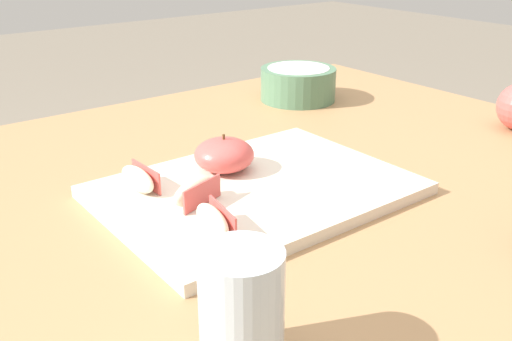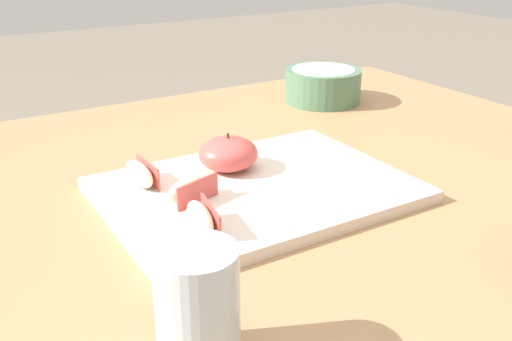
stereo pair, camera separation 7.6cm
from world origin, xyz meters
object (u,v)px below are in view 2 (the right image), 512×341
at_px(cutting_board, 256,190).
at_px(apple_wedge_front, 140,174).
at_px(apple_wedge_right, 191,189).
at_px(apple_half_skin_up, 228,154).
at_px(drinking_glass_water, 198,308).
at_px(ceramic_fruit_bowl, 323,84).
at_px(apple_wedge_near_knife, 201,218).

height_order(cutting_board, apple_wedge_front, apple_wedge_front).
bearing_deg(apple_wedge_right, apple_half_skin_up, 36.36).
bearing_deg(cutting_board, drinking_glass_water, -129.42).
xyz_separation_m(apple_wedge_right, ceramic_fruit_bowl, (0.44, 0.31, 0.00)).
relative_size(apple_wedge_front, apple_wedge_near_knife, 0.98).
distance_m(cutting_board, apple_half_skin_up, 0.07).
bearing_deg(ceramic_fruit_bowl, apple_wedge_right, -144.68).
distance_m(apple_wedge_front, drinking_glass_water, 0.34).
distance_m(apple_wedge_right, ceramic_fruit_bowl, 0.54).
bearing_deg(cutting_board, apple_wedge_right, 179.26).
distance_m(apple_wedge_right, drinking_glass_water, 0.27).
relative_size(apple_wedge_near_knife, drinking_glass_water, 0.70).
bearing_deg(ceramic_fruit_bowl, drinking_glass_water, -134.48).
height_order(apple_wedge_front, ceramic_fruit_bowl, ceramic_fruit_bowl).
height_order(cutting_board, drinking_glass_water, drinking_glass_water).
xyz_separation_m(cutting_board, drinking_glass_water, (-0.20, -0.25, 0.04)).
xyz_separation_m(apple_wedge_near_knife, drinking_glass_water, (-0.09, -0.17, 0.02)).
xyz_separation_m(apple_wedge_front, drinking_glass_water, (-0.07, -0.33, 0.02)).
xyz_separation_m(apple_wedge_right, apple_wedge_near_knife, (-0.02, -0.08, 0.00)).
bearing_deg(apple_half_skin_up, cutting_board, -85.36).
distance_m(cutting_board, drinking_glass_water, 0.32).
xyz_separation_m(cutting_board, apple_wedge_near_knife, (-0.12, -0.08, 0.02)).
xyz_separation_m(apple_half_skin_up, apple_wedge_near_knife, (-0.11, -0.14, -0.01)).
relative_size(cutting_board, apple_wedge_near_knife, 5.32).
bearing_deg(apple_half_skin_up, apple_wedge_front, 174.33).
bearing_deg(apple_wedge_near_knife, apple_half_skin_up, 51.62).
relative_size(apple_half_skin_up, drinking_glass_water, 0.79).
distance_m(ceramic_fruit_bowl, drinking_glass_water, 0.79).
bearing_deg(cutting_board, apple_half_skin_up, 94.64).
relative_size(ceramic_fruit_bowl, drinking_glass_water, 1.45).
height_order(apple_wedge_right, drinking_glass_water, drinking_glass_water).
relative_size(apple_wedge_front, ceramic_fruit_bowl, 0.47).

